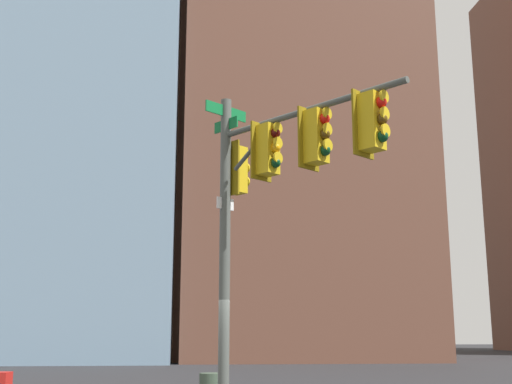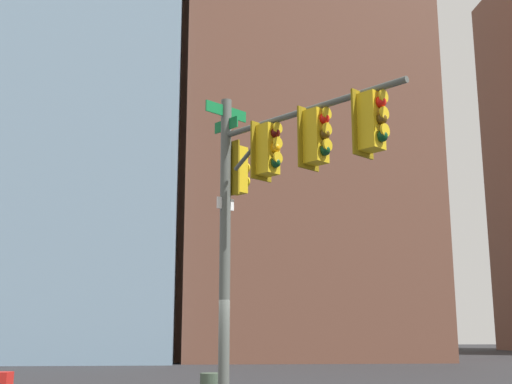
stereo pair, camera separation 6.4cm
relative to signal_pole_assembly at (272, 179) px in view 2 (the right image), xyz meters
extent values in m
cylinder|color=#4C514C|center=(0.96, 0.85, -1.43)|extent=(0.22, 0.22, 6.70)
cylinder|color=#4C514C|center=(-0.75, -0.55, 1.14)|extent=(3.51, 2.89, 0.12)
cylinder|color=#4C514C|center=(0.35, 0.35, 0.69)|extent=(0.86, 0.72, 0.75)
cube|color=#0F6B33|center=(0.96, 0.85, 1.67)|extent=(0.74, 0.90, 0.24)
cube|color=#0F6B33|center=(0.96, 0.85, 1.37)|extent=(0.56, 0.47, 0.24)
cube|color=white|center=(0.96, 0.85, -0.32)|extent=(0.31, 0.37, 0.24)
cube|color=gold|center=(0.01, 0.07, 0.58)|extent=(0.48, 0.48, 1.00)
cube|color=#7D640C|center=(0.16, 0.19, 0.58)|extent=(0.37, 0.45, 1.16)
sphere|color=#470A07|center=(-0.15, -0.06, 0.88)|extent=(0.20, 0.20, 0.20)
cylinder|color=gold|center=(-0.20, -0.10, 0.97)|extent=(0.18, 0.20, 0.23)
sphere|color=#F29E0C|center=(-0.15, -0.06, 0.58)|extent=(0.20, 0.20, 0.20)
cylinder|color=gold|center=(-0.20, -0.10, 0.67)|extent=(0.18, 0.20, 0.23)
sphere|color=#0A3819|center=(-0.15, -0.06, 0.28)|extent=(0.20, 0.20, 0.20)
cylinder|color=gold|center=(-0.20, -0.10, 0.37)|extent=(0.18, 0.20, 0.23)
cube|color=gold|center=(-0.95, -0.70, 0.58)|extent=(0.48, 0.48, 1.00)
cube|color=#7D640C|center=(-0.80, -0.58, 0.58)|extent=(0.37, 0.45, 1.16)
sphere|color=red|center=(-1.10, -0.83, 0.88)|extent=(0.20, 0.20, 0.20)
cylinder|color=gold|center=(-1.16, -0.88, 0.97)|extent=(0.18, 0.20, 0.23)
sphere|color=#4C330A|center=(-1.10, -0.83, 0.58)|extent=(0.20, 0.20, 0.20)
cylinder|color=gold|center=(-1.16, -0.88, 0.67)|extent=(0.18, 0.20, 0.23)
sphere|color=#0A3819|center=(-1.10, -0.83, 0.28)|extent=(0.20, 0.20, 0.20)
cylinder|color=gold|center=(-1.16, -0.88, 0.37)|extent=(0.18, 0.20, 0.23)
cube|color=gold|center=(-1.90, -1.48, 0.58)|extent=(0.48, 0.48, 1.00)
cube|color=#7D640C|center=(-1.75, -1.36, 0.58)|extent=(0.37, 0.45, 1.16)
sphere|color=red|center=(-2.06, -1.61, 0.88)|extent=(0.20, 0.20, 0.20)
cylinder|color=gold|center=(-2.11, -1.65, 0.97)|extent=(0.18, 0.20, 0.23)
sphere|color=#4C330A|center=(-2.06, -1.61, 0.58)|extent=(0.20, 0.20, 0.20)
cylinder|color=gold|center=(-2.11, -1.65, 0.67)|extent=(0.18, 0.20, 0.23)
sphere|color=#0A3819|center=(-2.06, -1.61, 0.28)|extent=(0.20, 0.20, 0.20)
cylinder|color=gold|center=(-2.11, -1.65, 0.37)|extent=(0.18, 0.20, 0.23)
cube|color=gold|center=(1.16, 0.61, 0.44)|extent=(0.48, 0.48, 1.00)
cube|color=#7D640C|center=(1.04, 0.75, 0.44)|extent=(0.45, 0.37, 1.16)
sphere|color=red|center=(1.29, 0.45, 0.74)|extent=(0.20, 0.20, 0.20)
cylinder|color=gold|center=(1.33, 0.40, 0.83)|extent=(0.20, 0.18, 0.23)
sphere|color=#4C330A|center=(1.29, 0.45, 0.44)|extent=(0.20, 0.20, 0.20)
cylinder|color=gold|center=(1.33, 0.40, 0.53)|extent=(0.20, 0.18, 0.23)
sphere|color=#0A3819|center=(1.29, 0.45, 0.14)|extent=(0.20, 0.20, 0.20)
cylinder|color=gold|center=(1.33, 0.40, 0.23)|extent=(0.20, 0.18, 0.23)
cube|color=brown|center=(40.95, -6.59, 22.45)|extent=(23.79, 17.39, 54.47)
cube|color=brown|center=(41.41, 8.46, 13.08)|extent=(19.73, 19.15, 35.72)
camera|label=1|loc=(-12.40, 1.54, -2.94)|focal=46.48mm
camera|label=2|loc=(-12.41, 1.48, -2.94)|focal=46.48mm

